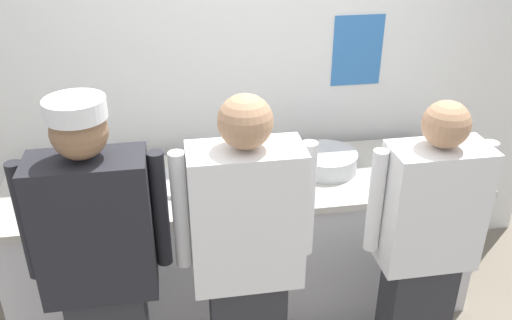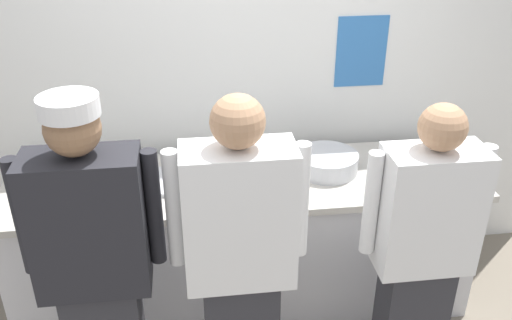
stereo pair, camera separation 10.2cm
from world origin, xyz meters
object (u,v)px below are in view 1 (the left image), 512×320
object	(u,v)px
ramekin_orange_sauce	(411,153)
chefs_knife	(100,191)
deli_cup	(279,164)
chef_far_right	(425,248)
ramekin_yellow_sauce	(411,178)
chef_near_left	(102,270)
ramekin_green_sauce	(265,190)
ramekin_red_sauce	(379,174)
chef_center	(247,263)
plate_stack_front	(251,169)
sheet_tray	(180,183)
mixing_bowl_steel	(326,161)
squeeze_bottle_primary	(63,173)

from	to	relation	value
ramekin_orange_sauce	chefs_knife	xyz separation A→B (m)	(-1.86, -0.13, -0.01)
deli_cup	chefs_knife	distance (m)	1.02
chef_far_right	ramekin_yellow_sauce	world-z (taller)	chef_far_right
chef_near_left	chefs_knife	size ratio (longest dim) A/B	6.21
chefs_knife	ramekin_yellow_sauce	bearing A→B (deg)	-6.04
ramekin_green_sauce	ramekin_orange_sauce	bearing A→B (deg)	16.93
ramekin_green_sauce	chef_near_left	bearing A→B (deg)	-145.72
ramekin_yellow_sauce	deli_cup	world-z (taller)	deli_cup
ramekin_red_sauce	chef_center	bearing A→B (deg)	-142.19
ramekin_green_sauce	ramekin_yellow_sauce	xyz separation A→B (m)	(0.83, -0.01, 0.01)
plate_stack_front	sheet_tray	size ratio (longest dim) A/B	0.41
mixing_bowl_steel	chef_near_left	bearing A→B (deg)	-147.59
mixing_bowl_steel	deli_cup	world-z (taller)	mixing_bowl_steel
chef_far_right	plate_stack_front	xyz separation A→B (m)	(-0.73, 0.77, 0.08)
ramekin_yellow_sauce	chefs_knife	distance (m)	1.74
plate_stack_front	squeeze_bottle_primary	size ratio (longest dim) A/B	1.05
chef_far_right	sheet_tray	distance (m)	1.34
ramekin_green_sauce	ramekin_yellow_sauce	distance (m)	0.83
mixing_bowl_steel	ramekin_green_sauce	xyz separation A→B (m)	(-0.40, -0.22, -0.03)
mixing_bowl_steel	chefs_knife	xyz separation A→B (m)	(-1.29, -0.05, -0.05)
chef_center	ramekin_orange_sauce	world-z (taller)	chef_center
ramekin_red_sauce	ramekin_green_sauce	world-z (taller)	same
ramekin_yellow_sauce	chef_far_right	bearing A→B (deg)	-106.12
plate_stack_front	mixing_bowl_steel	bearing A→B (deg)	0.20
squeeze_bottle_primary	chef_far_right	bearing A→B (deg)	-24.53
chef_far_right	ramekin_orange_sauce	bearing A→B (deg)	70.89
plate_stack_front	chef_near_left	bearing A→B (deg)	-135.03
chef_center	plate_stack_front	world-z (taller)	chef_center
chef_far_right	ramekin_yellow_sauce	size ratio (longest dim) A/B	15.38
ramekin_green_sauce	deli_cup	world-z (taller)	deli_cup
squeeze_bottle_primary	ramekin_red_sauce	bearing A→B (deg)	-5.64
chef_far_right	plate_stack_front	world-z (taller)	chef_far_right
plate_stack_front	chefs_knife	size ratio (longest dim) A/B	0.70
mixing_bowl_steel	ramekin_orange_sauce	world-z (taller)	mixing_bowl_steel
deli_cup	squeeze_bottle_primary	bearing A→B (deg)	179.03
ramekin_red_sauce	chefs_knife	size ratio (longest dim) A/B	0.30
plate_stack_front	ramekin_red_sauce	size ratio (longest dim) A/B	2.35
chef_near_left	deli_cup	world-z (taller)	chef_near_left
sheet_tray	ramekin_orange_sauce	distance (m)	1.43
ramekin_orange_sauce	chefs_knife	size ratio (longest dim) A/B	0.37
ramekin_green_sauce	deli_cup	bearing A→B (deg)	62.58
ramekin_orange_sauce	ramekin_green_sauce	size ratio (longest dim) A/B	0.97
chef_center	ramekin_red_sauce	bearing A→B (deg)	37.81
sheet_tray	deli_cup	distance (m)	0.58
deli_cup	chef_center	bearing A→B (deg)	-110.73
ramekin_red_sauce	deli_cup	size ratio (longest dim) A/B	0.77
sheet_tray	ramekin_red_sauce	world-z (taller)	ramekin_red_sauce
squeeze_bottle_primary	ramekin_red_sauce	size ratio (longest dim) A/B	2.24
ramekin_orange_sauce	sheet_tray	bearing A→B (deg)	-174.84
mixing_bowl_steel	ramekin_green_sauce	distance (m)	0.46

